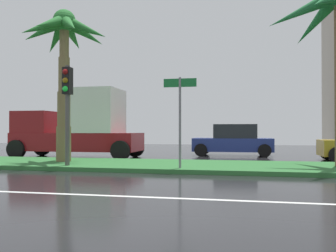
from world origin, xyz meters
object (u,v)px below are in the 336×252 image
palm_tree_mid_left (64,44)px  street_name_sign (180,110)px  box_truck_lead (79,127)px  car_in_traffic_leading (233,141)px  traffic_signal_median_left (67,96)px

palm_tree_mid_left → street_name_sign: size_ratio=2.05×
box_truck_lead → car_in_traffic_leading: bearing=-158.0°
traffic_signal_median_left → box_truck_lead: traffic_signal_median_left is taller
street_name_sign → car_in_traffic_leading: 8.67m
palm_tree_mid_left → car_in_traffic_leading: 10.30m
traffic_signal_median_left → street_name_sign: traffic_signal_median_left is taller
street_name_sign → car_in_traffic_leading: size_ratio=0.70×
box_truck_lead → palm_tree_mid_left: bearing=106.2°
street_name_sign → car_in_traffic_leading: bearing=79.7°
traffic_signal_median_left → box_truck_lead: bearing=111.3°
street_name_sign → box_truck_lead: size_ratio=0.47×
palm_tree_mid_left → traffic_signal_median_left: palm_tree_mid_left is taller
traffic_signal_median_left → street_name_sign: (4.08, -0.07, -0.52)m
street_name_sign → box_truck_lead: 8.15m
traffic_signal_median_left → street_name_sign: 4.11m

